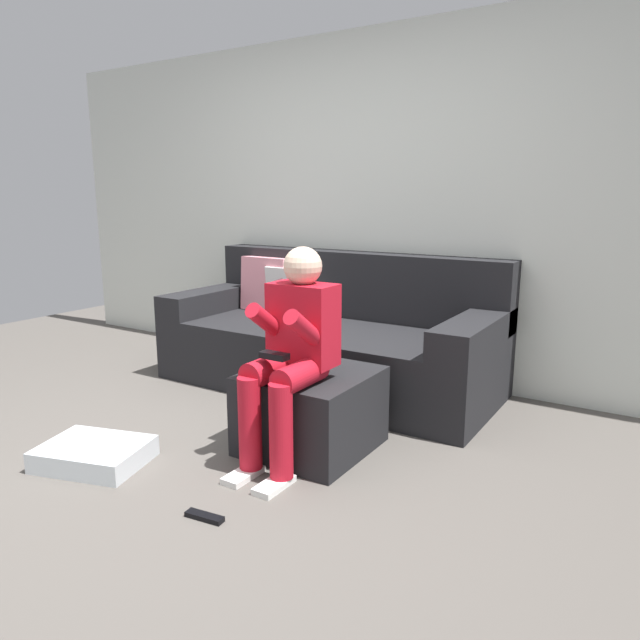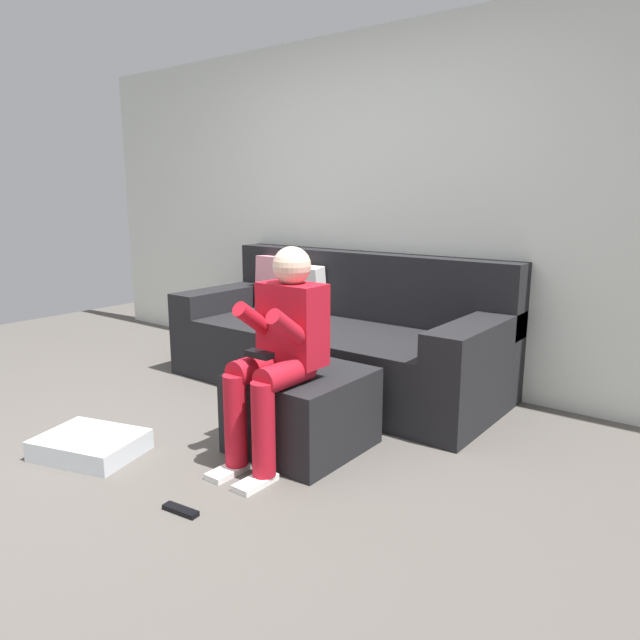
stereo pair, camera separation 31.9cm
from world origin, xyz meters
The scene contains 7 objects.
ground_plane centered at (0.00, 0.00, 0.00)m, with size 7.75×7.75×0.00m, color #544F49.
wall_back centered at (0.00, 2.13, 1.23)m, with size 5.96×0.10×2.46m, color silver.
couch_sectional centered at (0.02, 1.65, 0.33)m, with size 2.32×0.99×0.91m.
ottoman centered at (0.50, 0.67, 0.21)m, with size 0.61×0.63×0.42m, color black.
person_seated centered at (0.51, 0.48, 0.59)m, with size 0.33×0.59×1.08m.
storage_bin centered at (-0.31, -0.08, 0.05)m, with size 0.50×0.38×0.11m, color silver.
remote_near_ottoman centered at (0.52, -0.16, 0.01)m, with size 0.17×0.05×0.02m, color black.
Camera 2 is at (2.36, -1.59, 1.32)m, focal length 32.80 mm.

